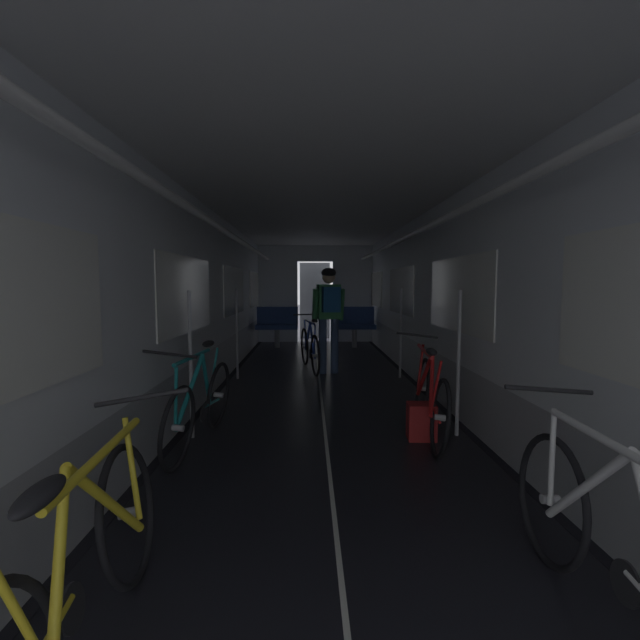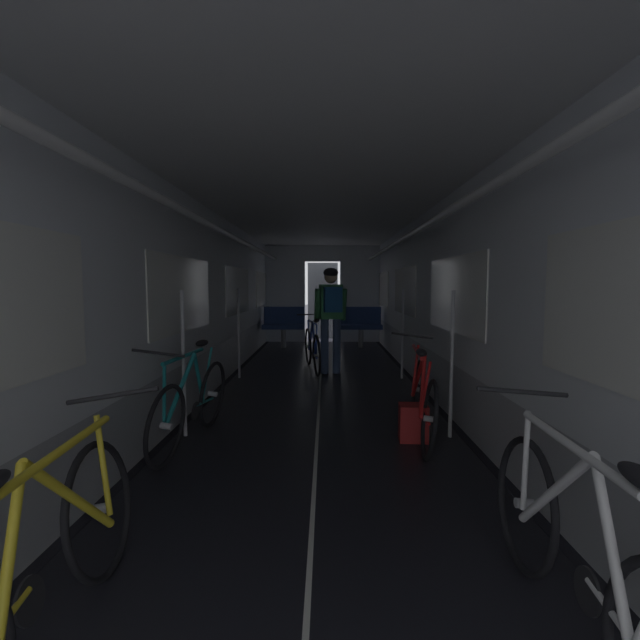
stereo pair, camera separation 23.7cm
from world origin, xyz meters
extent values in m
plane|color=black|center=(0.00, 0.00, 0.00)|extent=(60.00, 60.00, 0.00)
cube|color=black|center=(-1.41, 3.25, 0.00)|extent=(0.08, 11.50, 0.01)
cube|color=black|center=(1.41, 3.25, 0.00)|extent=(0.08, 11.50, 0.01)
cube|color=beige|center=(0.00, 3.25, 0.00)|extent=(0.03, 11.27, 0.00)
cube|color=#9EA0A5|center=(-1.51, 3.25, 0.30)|extent=(0.12, 11.50, 0.60)
cube|color=silver|center=(-1.51, 3.25, 1.53)|extent=(0.12, 11.50, 1.85)
cube|color=white|center=(-1.45, 2.67, 1.35)|extent=(0.02, 1.90, 0.80)
cube|color=white|center=(-1.45, 5.55, 1.35)|extent=(0.02, 1.90, 0.80)
cube|color=white|center=(-1.45, 8.42, 1.35)|extent=(0.02, 1.90, 0.80)
cube|color=yellow|center=(-1.45, 3.50, 1.35)|extent=(0.01, 0.20, 0.28)
cylinder|color=white|center=(-1.17, 3.25, 2.10)|extent=(0.07, 11.04, 0.07)
cylinder|color=#B7BABF|center=(-1.27, 2.10, 0.70)|extent=(0.04, 0.04, 1.40)
cylinder|color=#B7BABF|center=(-1.27, 4.70, 0.70)|extent=(0.04, 0.04, 1.40)
cube|color=#9EA0A5|center=(1.51, 3.25, 0.30)|extent=(0.12, 11.50, 0.60)
cube|color=silver|center=(1.51, 3.25, 1.53)|extent=(0.12, 11.50, 1.85)
cube|color=white|center=(1.45, 2.67, 1.35)|extent=(0.02, 1.90, 0.80)
cube|color=white|center=(1.45, 5.55, 1.35)|extent=(0.02, 1.90, 0.80)
cube|color=white|center=(1.45, 8.42, 1.35)|extent=(0.02, 1.90, 0.80)
cube|color=yellow|center=(1.45, 3.14, 1.35)|extent=(0.01, 0.20, 0.28)
cylinder|color=white|center=(1.17, 3.25, 2.10)|extent=(0.07, 11.04, 0.07)
cylinder|color=#B7BABF|center=(1.27, 2.10, 0.70)|extent=(0.04, 0.04, 1.40)
cylinder|color=#B7BABF|center=(1.27, 4.70, 0.70)|extent=(0.04, 0.04, 1.40)
cube|color=silver|center=(-0.95, 9.06, 1.23)|extent=(1.00, 0.12, 2.45)
cube|color=silver|center=(0.95, 9.06, 1.23)|extent=(1.00, 0.12, 2.45)
cube|color=silver|center=(0.00, 9.06, 2.25)|extent=(0.90, 0.12, 0.40)
cube|color=#4C4F54|center=(0.00, 9.76, 1.03)|extent=(0.81, 0.04, 2.05)
cube|color=white|center=(0.00, 3.25, 2.51)|extent=(3.14, 11.62, 0.12)
cylinder|color=gray|center=(-0.90, 8.00, 0.22)|extent=(0.12, 0.12, 0.44)
cube|color=#2D4784|center=(-0.90, 8.00, 0.49)|extent=(0.96, 0.44, 0.10)
cube|color=#2D4784|center=(-0.90, 8.19, 0.74)|extent=(0.96, 0.08, 0.40)
torus|color=gray|center=(-1.33, 8.22, 0.94)|extent=(0.14, 0.14, 0.02)
cylinder|color=gray|center=(0.90, 8.00, 0.22)|extent=(0.12, 0.12, 0.44)
cube|color=#2D4784|center=(0.90, 8.00, 0.49)|extent=(0.96, 0.44, 0.10)
cube|color=#2D4784|center=(0.90, 8.19, 0.74)|extent=(0.96, 0.08, 0.40)
torus|color=gray|center=(0.47, 8.22, 0.94)|extent=(0.14, 0.14, 0.02)
torus|color=black|center=(-1.08, 2.40, 0.33)|extent=(0.17, 0.68, 0.67)
cylinder|color=#B2B2B7|center=(-1.08, 2.40, 0.33)|extent=(0.10, 0.06, 0.06)
torus|color=black|center=(-1.18, 1.39, 0.33)|extent=(0.17, 0.68, 0.67)
cylinder|color=#B2B2B7|center=(-1.18, 1.39, 0.33)|extent=(0.10, 0.06, 0.06)
cylinder|color=teal|center=(-1.17, 1.70, 0.55)|extent=(0.14, 0.54, 0.56)
cylinder|color=teal|center=(-1.13, 2.11, 0.55)|extent=(0.06, 0.35, 0.55)
cylinder|color=teal|center=(-1.18, 1.86, 0.82)|extent=(0.12, 0.82, 0.04)
cylinder|color=teal|center=(-1.11, 2.34, 0.57)|extent=(0.09, 0.16, 0.49)
cylinder|color=teal|center=(-1.10, 2.18, 0.31)|extent=(0.07, 0.45, 0.07)
cylinder|color=teal|center=(-1.20, 1.42, 0.57)|extent=(0.07, 0.09, 0.49)
cylinder|color=black|center=(-1.12, 1.96, 0.29)|extent=(0.05, 0.17, 0.17)
ellipsoid|color=black|center=(-1.15, 2.29, 0.88)|extent=(0.12, 0.25, 0.07)
cylinder|color=black|center=(-1.24, 1.40, 0.92)|extent=(0.44, 0.07, 0.07)
torus|color=black|center=(1.10, 0.21, 0.33)|extent=(0.11, 0.67, 0.67)
cylinder|color=#B2B2B7|center=(1.10, 0.21, 0.33)|extent=(0.10, 0.05, 0.06)
cylinder|color=silver|center=(1.07, -0.11, 0.55)|extent=(0.06, 0.54, 0.56)
cylinder|color=silver|center=(1.05, -0.52, 0.55)|extent=(0.08, 0.34, 0.55)
cylinder|color=silver|center=(1.05, -0.26, 0.82)|extent=(0.07, 0.82, 0.04)
cylinder|color=silver|center=(1.07, -0.59, 0.31)|extent=(0.05, 0.45, 0.07)
cylinder|color=silver|center=(1.08, 0.18, 0.58)|extent=(0.06, 0.09, 0.49)
cylinder|color=black|center=(1.08, -0.36, 0.29)|extent=(0.03, 0.17, 0.17)
cylinder|color=black|center=(1.06, 0.20, 0.92)|extent=(0.44, 0.04, 0.05)
torus|color=black|center=(0.95, 1.60, 0.33)|extent=(0.19, 0.68, 0.67)
cylinder|color=#B2B2B7|center=(0.95, 1.60, 0.33)|extent=(0.10, 0.06, 0.06)
torus|color=black|center=(1.07, 2.62, 0.33)|extent=(0.19, 0.68, 0.67)
cylinder|color=#B2B2B7|center=(1.07, 2.62, 0.33)|extent=(0.10, 0.06, 0.06)
cylinder|color=red|center=(1.01, 2.31, 0.55)|extent=(0.05, 0.55, 0.56)
cylinder|color=red|center=(0.96, 1.90, 0.55)|extent=(0.13, 0.34, 0.55)
cylinder|color=red|center=(0.96, 2.16, 0.81)|extent=(0.13, 0.82, 0.04)
cylinder|color=red|center=(0.93, 1.68, 0.57)|extent=(0.07, 0.17, 0.49)
cylinder|color=red|center=(0.98, 1.83, 0.31)|extent=(0.08, 0.45, 0.07)
cylinder|color=red|center=(1.04, 2.59, 0.57)|extent=(0.09, 0.08, 0.49)
cylinder|color=black|center=(1.01, 2.05, 0.29)|extent=(0.05, 0.17, 0.17)
ellipsoid|color=black|center=(0.90, 1.73, 0.87)|extent=(0.12, 0.25, 0.07)
cylinder|color=black|center=(1.00, 2.61, 0.91)|extent=(0.44, 0.07, 0.07)
torus|color=black|center=(-1.05, 0.13, 0.33)|extent=(0.18, 0.68, 0.67)
cylinder|color=#B2B2B7|center=(-1.05, 0.13, 0.33)|extent=(0.10, 0.06, 0.06)
cylinder|color=yellow|center=(-0.99, -0.18, 0.55)|extent=(0.09, 0.55, 0.56)
cylinder|color=yellow|center=(-0.96, -0.59, 0.55)|extent=(0.14, 0.34, 0.55)
cylinder|color=yellow|center=(-0.94, -0.33, 0.81)|extent=(0.10, 0.82, 0.04)
cylinder|color=yellow|center=(-1.01, 0.10, 0.57)|extent=(0.11, 0.08, 0.49)
cylinder|color=black|center=(-1.01, -0.44, 0.29)|extent=(0.05, 0.17, 0.17)
cylinder|color=black|center=(-0.96, 0.13, 0.91)|extent=(0.44, 0.06, 0.09)
cylinder|color=#384C75|center=(0.07, 5.06, 0.45)|extent=(0.13, 0.13, 0.90)
cylinder|color=#384C75|center=(0.26, 5.10, 0.45)|extent=(0.13, 0.13, 0.90)
cube|color=#337F47|center=(0.16, 5.08, 1.18)|extent=(0.39, 0.28, 0.56)
cylinder|color=#337F47|center=(-0.06, 5.06, 1.13)|extent=(0.12, 0.21, 0.53)
cylinder|color=#337F47|center=(0.38, 5.14, 1.13)|extent=(0.12, 0.21, 0.53)
sphere|color=beige|center=(0.16, 5.08, 1.58)|extent=(0.21, 0.21, 0.21)
ellipsoid|color=black|center=(0.16, 5.08, 1.65)|extent=(0.29, 0.32, 0.16)
cube|color=#1E5693|center=(0.19, 4.91, 1.22)|extent=(0.30, 0.21, 0.40)
torus|color=black|center=(-0.06, 4.83, 0.33)|extent=(0.17, 0.67, 0.67)
cylinder|color=#B2B2B7|center=(-0.06, 4.83, 0.33)|extent=(0.10, 0.07, 0.05)
torus|color=black|center=(-0.24, 5.83, 0.33)|extent=(0.17, 0.67, 0.67)
cylinder|color=#B2B2B7|center=(-0.24, 5.83, 0.33)|extent=(0.10, 0.07, 0.05)
cylinder|color=#2342B7|center=(-0.18, 5.52, 0.55)|extent=(0.12, 0.54, 0.56)
cylinder|color=#2342B7|center=(-0.11, 5.12, 0.55)|extent=(0.11, 0.34, 0.55)
cylinder|color=#2342B7|center=(-0.14, 5.37, 0.82)|extent=(0.18, 0.81, 0.03)
cylinder|color=#2342B7|center=(-0.07, 4.90, 0.58)|extent=(0.04, 0.17, 0.49)
cylinder|color=#2342B7|center=(-0.10, 5.05, 0.31)|extent=(0.10, 0.45, 0.07)
cylinder|color=#2342B7|center=(-0.23, 5.80, 0.58)|extent=(0.05, 0.09, 0.49)
cylinder|color=black|center=(-0.14, 5.27, 0.29)|extent=(0.05, 0.17, 0.17)
ellipsoid|color=black|center=(-0.07, 4.95, 0.88)|extent=(0.13, 0.25, 0.06)
cylinder|color=black|center=(-0.22, 5.82, 0.92)|extent=(0.44, 0.10, 0.03)
cube|color=maroon|center=(0.90, 2.00, 0.17)|extent=(0.27, 0.22, 0.34)
camera|label=1|loc=(-0.16, -1.92, 1.45)|focal=24.13mm
camera|label=2|loc=(0.08, -1.92, 1.45)|focal=24.13mm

